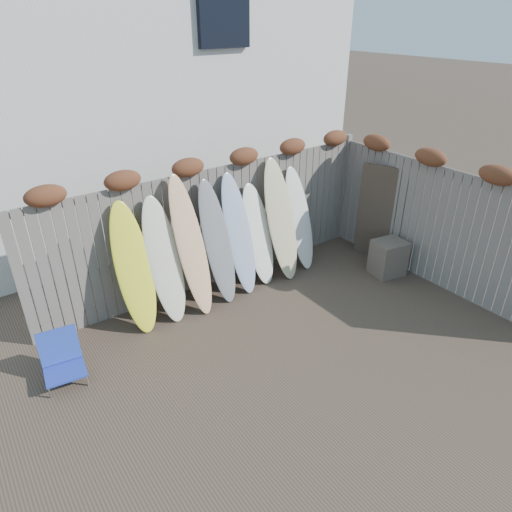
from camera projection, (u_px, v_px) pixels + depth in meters
ground at (307, 354)px, 6.22m from camera, size 80.00×80.00×0.00m
back_fence at (216, 217)px, 7.40m from camera, size 6.05×0.28×2.24m
right_fence at (440, 220)px, 7.40m from camera, size 0.28×4.40×2.24m
house at (128, 61)px, 9.60m from camera, size 8.50×5.50×6.33m
beach_chair at (62, 359)px, 5.70m from camera, size 0.54×0.57×0.64m
wooden_crate at (388, 258)px, 7.99m from camera, size 0.60×0.53×0.63m
lattice_panel at (390, 215)px, 8.21m from camera, size 0.50×1.10×1.76m
surfboard_0 at (134, 269)px, 6.41m from camera, size 0.54×0.69×1.87m
surfboard_1 at (164, 261)px, 6.63m from camera, size 0.51×0.66×1.85m
surfboard_2 at (191, 246)px, 6.77m from camera, size 0.52×0.78×2.09m
surfboard_3 at (217, 242)px, 7.08m from camera, size 0.51×0.71×1.92m
surfboard_4 at (239, 234)px, 7.32m from camera, size 0.48×0.70×1.93m
surfboard_5 at (258, 235)px, 7.60m from camera, size 0.54×0.63×1.68m
surfboard_6 at (281, 220)px, 7.71m from camera, size 0.55×0.72×2.03m
surfboard_7 at (299, 219)px, 8.04m from camera, size 0.54×0.68×1.79m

